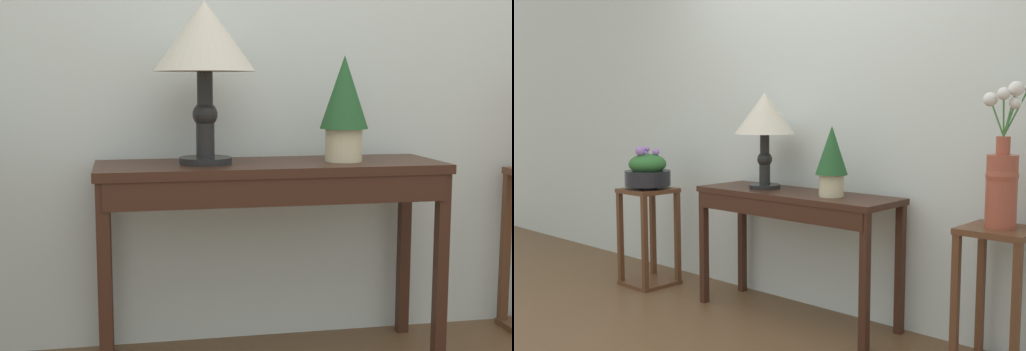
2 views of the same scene
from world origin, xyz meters
The scene contains 4 objects.
back_wall_with_art centered at (0.00, 1.37, 1.40)m, with size 9.00×0.10×2.80m.
console_table centered at (-0.08, 1.04, 0.67)m, with size 1.32×0.42×0.78m.
table_lamp centered at (-0.33, 1.07, 1.22)m, with size 0.38×0.38×0.60m.
potted_plant_on_console centered at (0.21, 1.05, 1.00)m, with size 0.19×0.19×0.41m.
Camera 1 is at (-0.64, -1.53, 1.08)m, focal length 49.29 mm.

